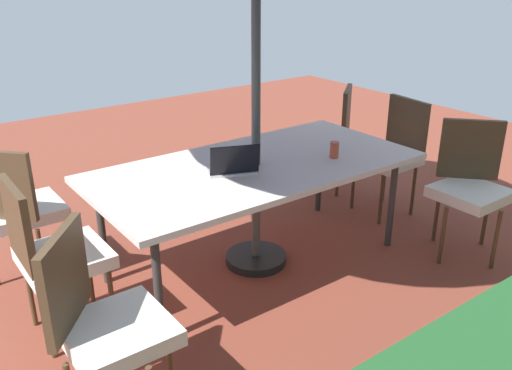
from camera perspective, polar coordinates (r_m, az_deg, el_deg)
The scene contains 10 objects.
ground_plane at distance 4.05m, azimuth 0.00°, elevation -8.12°, with size 10.00×10.00×0.02m, color brown.
dining_table at distance 3.74m, azimuth 0.00°, elevation 1.51°, with size 2.25×1.10×0.76m.
chair_west at distance 4.79m, azimuth 13.95°, elevation 3.51°, with size 0.48×0.47×0.98m.
chair_northwest at distance 4.27m, azimuth 21.37°, elevation 0.28°, with size 0.59×0.59×0.98m.
chair_east at distance 3.27m, azimuth -20.47°, elevation -6.43°, with size 0.46×0.46×0.98m.
chair_northeast at distance 2.63m, azimuth -15.64°, elevation -13.33°, with size 0.58×0.58×0.98m.
chair_southwest at distance 5.18m, azimuth 7.62°, elevation 5.42°, with size 0.58×0.58×0.98m.
chair_southeast at distance 3.92m, azimuth -23.43°, elevation -1.98°, with size 0.59×0.59×0.98m.
laptop at distance 3.55m, azimuth -2.45°, elevation 1.95°, with size 0.39×0.35×0.21m.
cup at distance 3.87m, azimuth 8.15°, elevation 3.65°, with size 0.06×0.06×0.11m, color #CC4C33.
Camera 1 is at (2.08, 2.80, 2.05)m, focal length 38.45 mm.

